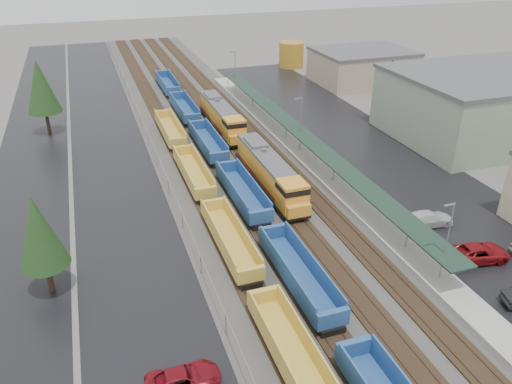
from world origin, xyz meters
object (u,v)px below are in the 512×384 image
at_px(parked_car_west_c, 183,379).
at_px(parked_car_east_b, 479,253).
at_px(storage_tank, 291,55).
at_px(well_string_blue, 242,193).
at_px(parked_car_east_c, 428,219).
at_px(locomotive_trail, 222,117).
at_px(locomotive_lead, 271,173).
at_px(well_string_yellow, 257,289).

bearing_deg(parked_car_west_c, parked_car_east_b, -79.29).
height_order(storage_tank, parked_car_east_b, storage_tank).
relative_size(well_string_blue, parked_car_west_c, 21.56).
distance_m(parked_car_west_c, parked_car_east_c, 30.64).
bearing_deg(well_string_blue, parked_car_west_c, -116.29).
xyz_separation_m(well_string_blue, parked_car_east_c, (16.60, -11.07, -0.41)).
distance_m(locomotive_trail, parked_car_east_c, 36.03).
bearing_deg(parked_car_west_c, well_string_blue, -26.31).
relative_size(locomotive_lead, storage_tank, 3.35).
relative_size(storage_tank, parked_car_west_c, 1.09).
height_order(parked_car_east_b, parked_car_east_c, parked_car_east_b).
bearing_deg(storage_tank, parked_car_east_b, -99.45).
bearing_deg(locomotive_lead, storage_tank, 65.16).
bearing_deg(locomotive_lead, parked_car_east_c, -45.28).
bearing_deg(locomotive_lead, locomotive_trail, 90.00).
relative_size(locomotive_trail, well_string_blue, 0.17).
xyz_separation_m(locomotive_trail, parked_car_west_c, (-15.50, -45.94, -1.53)).
relative_size(parked_car_west_c, parked_car_east_b, 0.87).
height_order(locomotive_lead, parked_car_east_c, locomotive_lead).
xyz_separation_m(well_string_yellow, storage_tank, (33.62, 73.47, 1.60)).
bearing_deg(parked_car_east_c, storage_tank, -5.61).
distance_m(well_string_blue, parked_car_west_c, 25.97).
relative_size(locomotive_trail, well_string_yellow, 0.20).
bearing_deg(parked_car_east_b, parked_car_east_c, 13.11).
distance_m(well_string_yellow, storage_tank, 80.81).
xyz_separation_m(locomotive_lead, well_string_blue, (-4.00, -1.66, -1.05)).
distance_m(locomotive_lead, well_string_yellow, 19.84).
bearing_deg(parked_car_east_b, locomotive_trail, 26.37).
distance_m(storage_tank, parked_car_east_b, 75.90).
bearing_deg(parked_car_west_c, parked_car_east_c, -66.54).
distance_m(locomotive_trail, parked_car_east_b, 42.61).
distance_m(well_string_yellow, well_string_blue, 16.95).
bearing_deg(locomotive_lead, well_string_blue, -157.50).
relative_size(locomotive_trail, parked_car_east_b, 3.17).
xyz_separation_m(locomotive_trail, storage_tank, (25.62, 34.35, 0.50)).
height_order(locomotive_trail, storage_tank, storage_tank).
height_order(well_string_blue, parked_car_west_c, well_string_blue).
relative_size(well_string_yellow, storage_tank, 16.80).
bearing_deg(well_string_blue, well_string_yellow, -103.65).
relative_size(storage_tank, parked_car_east_c, 1.02).
relative_size(well_string_yellow, parked_car_east_b, 15.91).
bearing_deg(locomotive_trail, locomotive_lead, -90.00).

